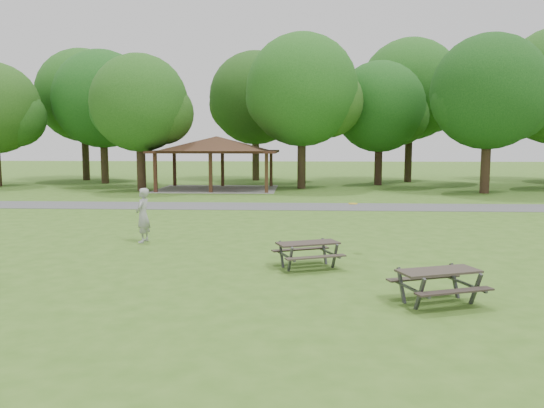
{
  "coord_description": "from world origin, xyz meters",
  "views": [
    {
      "loc": [
        1.94,
        -13.35,
        3.33
      ],
      "look_at": [
        1.0,
        4.0,
        1.3
      ],
      "focal_mm": 35.0,
      "sensor_mm": 36.0,
      "label": 1
    }
  ],
  "objects": [
    {
      "name": "frisbee_thrower",
      "position": [
        -3.3,
        3.86,
        0.91
      ],
      "size": [
        0.5,
        0.7,
        1.82
      ],
      "primitive_type": "imported",
      "rotation": [
        0.0,
        0.0,
        -1.66
      ],
      "color": "#9D9D9F",
      "rests_on": "ground"
    },
    {
      "name": "pavilion",
      "position": [
        -4.0,
        24.0,
        3.06
      ],
      "size": [
        8.6,
        7.01,
        3.76
      ],
      "color": "#3C1F16",
      "rests_on": "ground"
    },
    {
      "name": "tree_deep_b",
      "position": [
        -1.9,
        33.03,
        6.89
      ],
      "size": [
        8.4,
        8.0,
        11.13
      ],
      "color": "#322416",
      "rests_on": "ground"
    },
    {
      "name": "frisbee_in_flight",
      "position": [
        3.54,
        2.72,
        1.48
      ],
      "size": [
        0.33,
        0.33,
        0.02
      ],
      "color": "yellow",
      "rests_on": "ground"
    },
    {
      "name": "tree_row_c",
      "position": [
        -13.9,
        29.03,
        6.54
      ],
      "size": [
        8.19,
        7.8,
        10.67
      ],
      "color": "#302215",
      "rests_on": "ground"
    },
    {
      "name": "tree_deep_c",
      "position": [
        11.1,
        32.03,
        7.44
      ],
      "size": [
        8.82,
        8.4,
        11.9
      ],
      "color": "black",
      "rests_on": "ground"
    },
    {
      "name": "tree_row_f",
      "position": [
        8.09,
        28.53,
        5.84
      ],
      "size": [
        7.35,
        7.0,
        9.55
      ],
      "color": "black",
      "rests_on": "ground"
    },
    {
      "name": "asphalt_path",
      "position": [
        0.0,
        14.0,
        0.01
      ],
      "size": [
        120.0,
        3.2,
        0.02
      ],
      "primitive_type": "cube",
      "color": "#4F4F52",
      "rests_on": "ground"
    },
    {
      "name": "tree_row_d",
      "position": [
        -8.92,
        22.53,
        5.77
      ],
      "size": [
        6.93,
        6.6,
        9.27
      ],
      "color": "black",
      "rests_on": "ground"
    },
    {
      "name": "tree_deep_a",
      "position": [
        -16.9,
        32.53,
        7.13
      ],
      "size": [
        8.4,
        8.0,
        11.38
      ],
      "color": "black",
      "rests_on": "ground"
    },
    {
      "name": "ground",
      "position": [
        0.0,
        0.0,
        0.0
      ],
      "size": [
        160.0,
        160.0,
        0.0
      ],
      "primitive_type": "plane",
      "color": "#3D671D",
      "rests_on": "ground"
    },
    {
      "name": "picnic_table_far",
      "position": [
        4.8,
        -2.49,
        0.54
      ],
      "size": [
        2.05,
        1.85,
        0.73
      ],
      "color": "#322A24",
      "rests_on": "ground"
    },
    {
      "name": "picnic_table_middle",
      "position": [
        2.15,
        0.54,
        0.52
      ],
      "size": [
        2.0,
        1.82,
        0.71
      ],
      "color": "#312823",
      "rests_on": "ground"
    },
    {
      "name": "tree_row_g",
      "position": [
        14.09,
        22.03,
        6.33
      ],
      "size": [
        7.77,
        7.4,
        10.25
      ],
      "color": "#312015",
      "rests_on": "ground"
    },
    {
      "name": "tree_row_e",
      "position": [
        2.1,
        25.03,
        6.78
      ],
      "size": [
        8.4,
        8.0,
        11.02
      ],
      "color": "black",
      "rests_on": "ground"
    }
  ]
}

